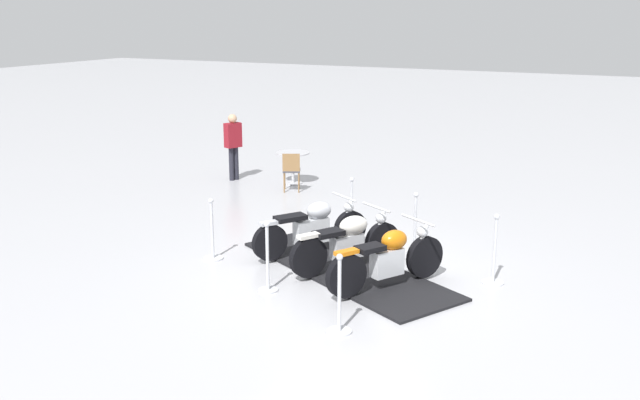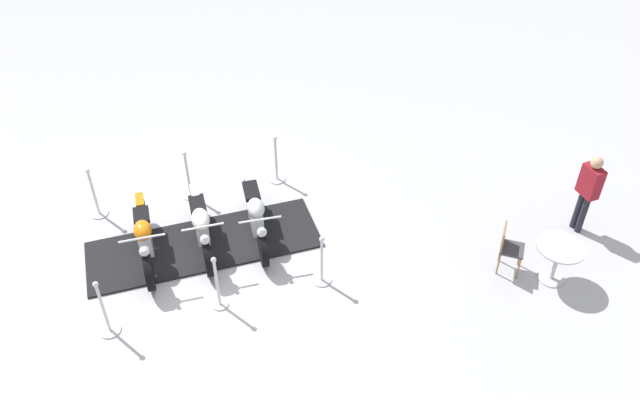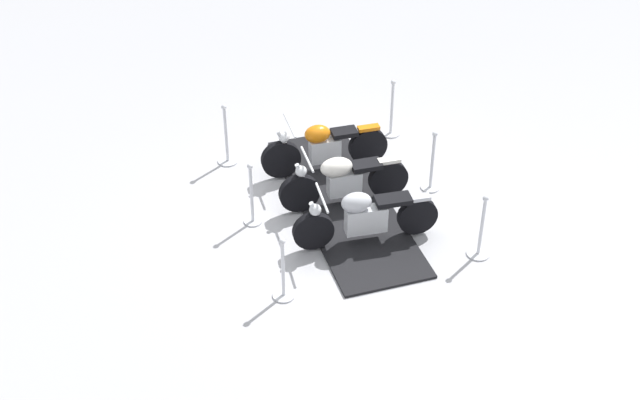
{
  "view_description": "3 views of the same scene",
  "coord_description": "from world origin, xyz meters",
  "px_view_note": "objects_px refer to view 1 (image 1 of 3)",
  "views": [
    {
      "loc": [
        -4.53,
        10.11,
        4.13
      ],
      "look_at": [
        1.13,
        -1.3,
        0.75
      ],
      "focal_mm": 40.4,
      "sensor_mm": 36.0,
      "label": 1
    },
    {
      "loc": [
        -4.7,
        -7.55,
        8.24
      ],
      "look_at": [
        1.48,
        -1.53,
        1.1
      ],
      "focal_mm": 36.41,
      "sensor_mm": 36.0,
      "label": 2
    },
    {
      "loc": [
        7.47,
        -8.15,
        8.2
      ],
      "look_at": [
        0.45,
        -1.01,
        0.85
      ],
      "focal_mm": 48.07,
      "sensor_mm": 36.0,
      "label": 3
    }
  ],
  "objects_px": {
    "stanchion_left_mid": "(268,267)",
    "stanchion_right_rear": "(351,212)",
    "stanchion_left_rear": "(213,241)",
    "bystander_person": "(233,141)",
    "motorcycle_cream": "(348,241)",
    "cafe_chair_near_table": "(291,169)",
    "stanchion_left_front": "(339,308)",
    "stanchion_right_mid": "(415,231)",
    "cafe_table": "(293,160)",
    "motorcycle_copper": "(389,258)",
    "stanchion_right_front": "(494,262)",
    "motorcycle_chrome": "(313,227)"
  },
  "relations": [
    {
      "from": "motorcycle_copper",
      "to": "bystander_person",
      "type": "relative_size",
      "value": 1.17
    },
    {
      "from": "motorcycle_copper",
      "to": "stanchion_right_front",
      "type": "relative_size",
      "value": 1.72
    },
    {
      "from": "motorcycle_copper",
      "to": "motorcycle_cream",
      "type": "xyz_separation_m",
      "value": [
        0.88,
        -0.47,
        0.01
      ]
    },
    {
      "from": "stanchion_right_front",
      "to": "cafe_chair_near_table",
      "type": "distance_m",
      "value": 6.75
    },
    {
      "from": "stanchion_right_mid",
      "to": "stanchion_left_rear",
      "type": "height_order",
      "value": "stanchion_right_mid"
    },
    {
      "from": "cafe_chair_near_table",
      "to": "motorcycle_copper",
      "type": "bearing_deg",
      "value": -164.09
    },
    {
      "from": "cafe_table",
      "to": "stanchion_right_rear",
      "type": "bearing_deg",
      "value": 135.0
    },
    {
      "from": "motorcycle_chrome",
      "to": "stanchion_left_rear",
      "type": "distance_m",
      "value": 1.73
    },
    {
      "from": "stanchion_right_mid",
      "to": "cafe_table",
      "type": "height_order",
      "value": "stanchion_right_mid"
    },
    {
      "from": "stanchion_left_mid",
      "to": "stanchion_right_front",
      "type": "xyz_separation_m",
      "value": [
        -2.98,
        -1.82,
        -0.03
      ]
    },
    {
      "from": "bystander_person",
      "to": "stanchion_right_front",
      "type": "bearing_deg",
      "value": -5.12
    },
    {
      "from": "motorcycle_copper",
      "to": "cafe_table",
      "type": "height_order",
      "value": "motorcycle_copper"
    },
    {
      "from": "stanchion_right_front",
      "to": "cafe_chair_near_table",
      "type": "bearing_deg",
      "value": -33.76
    },
    {
      "from": "stanchion_left_mid",
      "to": "motorcycle_cream",
      "type": "bearing_deg",
      "value": -117.91
    },
    {
      "from": "motorcycle_chrome",
      "to": "bystander_person",
      "type": "relative_size",
      "value": 1.18
    },
    {
      "from": "cafe_table",
      "to": "cafe_chair_near_table",
      "type": "relative_size",
      "value": 0.89
    },
    {
      "from": "cafe_chair_near_table",
      "to": "stanchion_left_rear",
      "type": "bearing_deg",
      "value": 166.37
    },
    {
      "from": "stanchion_right_mid",
      "to": "cafe_chair_near_table",
      "type": "xyz_separation_m",
      "value": [
        4.03,
        -2.92,
        0.15
      ]
    },
    {
      "from": "motorcycle_copper",
      "to": "stanchion_left_rear",
      "type": "xyz_separation_m",
      "value": [
        3.17,
        0.05,
        -0.17
      ]
    },
    {
      "from": "stanchion_left_front",
      "to": "motorcycle_copper",
      "type": "bearing_deg",
      "value": -90.75
    },
    {
      "from": "stanchion_left_front",
      "to": "stanchion_right_front",
      "type": "bearing_deg",
      "value": -117.87
    },
    {
      "from": "stanchion_right_rear",
      "to": "cafe_chair_near_table",
      "type": "bearing_deg",
      "value": -40.29
    },
    {
      "from": "stanchion_right_mid",
      "to": "bystander_person",
      "type": "relative_size",
      "value": 0.66
    },
    {
      "from": "stanchion_left_mid",
      "to": "stanchion_right_rear",
      "type": "xyz_separation_m",
      "value": [
        0.17,
        -3.49,
        -0.04
      ]
    },
    {
      "from": "stanchion_left_front",
      "to": "stanchion_right_rear",
      "type": "height_order",
      "value": "stanchion_left_front"
    },
    {
      "from": "stanchion_right_mid",
      "to": "stanchion_right_rear",
      "type": "relative_size",
      "value": 1.07
    },
    {
      "from": "cafe_table",
      "to": "cafe_chair_near_table",
      "type": "xyz_separation_m",
      "value": [
        -0.36,
        0.74,
        -0.04
      ]
    },
    {
      "from": "stanchion_left_front",
      "to": "stanchion_left_rear",
      "type": "bearing_deg",
      "value": -27.87
    },
    {
      "from": "cafe_table",
      "to": "cafe_chair_near_table",
      "type": "distance_m",
      "value": 0.82
    },
    {
      "from": "stanchion_right_mid",
      "to": "bystander_person",
      "type": "height_order",
      "value": "bystander_person"
    },
    {
      "from": "motorcycle_cream",
      "to": "cafe_chair_near_table",
      "type": "height_order",
      "value": "motorcycle_cream"
    },
    {
      "from": "motorcycle_copper",
      "to": "cafe_chair_near_table",
      "type": "height_order",
      "value": "motorcycle_copper"
    },
    {
      "from": "motorcycle_cream",
      "to": "motorcycle_copper",
      "type": "bearing_deg",
      "value": -87.97
    },
    {
      "from": "stanchion_left_rear",
      "to": "bystander_person",
      "type": "relative_size",
      "value": 0.65
    },
    {
      "from": "stanchion_left_mid",
      "to": "stanchion_left_rear",
      "type": "distance_m",
      "value": 1.78
    },
    {
      "from": "cafe_table",
      "to": "cafe_chair_near_table",
      "type": "bearing_deg",
      "value": 116.15
    },
    {
      "from": "motorcycle_copper",
      "to": "cafe_table",
      "type": "relative_size",
      "value": 2.37
    },
    {
      "from": "stanchion_left_mid",
      "to": "motorcycle_copper",
      "type": "bearing_deg",
      "value": -150.94
    },
    {
      "from": "stanchion_right_rear",
      "to": "motorcycle_chrome",
      "type": "bearing_deg",
      "value": 90.31
    },
    {
      "from": "motorcycle_chrome",
      "to": "cafe_table",
      "type": "relative_size",
      "value": 2.38
    },
    {
      "from": "motorcycle_cream",
      "to": "stanchion_left_rear",
      "type": "relative_size",
      "value": 1.76
    },
    {
      "from": "stanchion_left_mid",
      "to": "stanchion_right_rear",
      "type": "relative_size",
      "value": 1.07
    },
    {
      "from": "motorcycle_cream",
      "to": "stanchion_left_front",
      "type": "relative_size",
      "value": 1.73
    },
    {
      "from": "stanchion_right_front",
      "to": "cafe_table",
      "type": "bearing_deg",
      "value": -36.92
    },
    {
      "from": "motorcycle_copper",
      "to": "cafe_chair_near_table",
      "type": "distance_m",
      "value": 6.31
    },
    {
      "from": "stanchion_right_rear",
      "to": "bystander_person",
      "type": "xyz_separation_m",
      "value": [
        4.32,
        -2.49,
        0.65
      ]
    },
    {
      "from": "motorcycle_chrome",
      "to": "cafe_table",
      "type": "height_order",
      "value": "motorcycle_chrome"
    },
    {
      "from": "motorcycle_cream",
      "to": "motorcycle_chrome",
      "type": "distance_m",
      "value": 1.0
    },
    {
      "from": "stanchion_right_mid",
      "to": "cafe_table",
      "type": "distance_m",
      "value": 5.72
    },
    {
      "from": "stanchion_left_front",
      "to": "stanchion_right_front",
      "type": "relative_size",
      "value": 0.97
    }
  ]
}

